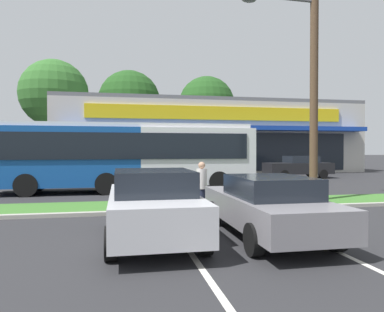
# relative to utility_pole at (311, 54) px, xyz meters

# --- Properties ---
(grass_median) EXTENTS (56.00, 2.20, 0.12)m
(grass_median) POSITION_rel_utility_pole_xyz_m (-3.39, 0.24, -5.50)
(grass_median) COLOR #386B28
(grass_median) RESTS_ON ground_plane
(curb_lip) EXTENTS (56.00, 0.24, 0.12)m
(curb_lip) POSITION_rel_utility_pole_xyz_m (-3.39, -0.98, -5.50)
(curb_lip) COLOR #99968C
(curb_lip) RESTS_ON ground_plane
(parking_stripe_0) EXTENTS (0.12, 4.80, 0.01)m
(parking_stripe_0) POSITION_rel_utility_pole_xyz_m (-5.61, -5.94, -5.56)
(parking_stripe_0) COLOR silver
(parking_stripe_0) RESTS_ON ground_plane
(storefront_building) EXTENTS (26.64, 14.12, 6.37)m
(storefront_building) POSITION_rel_utility_pole_xyz_m (1.08, 22.63, -2.38)
(storefront_building) COLOR #BCB7AD
(storefront_building) RESTS_ON ground_plane
(tree_left) EXTENTS (7.43, 7.43, 11.92)m
(tree_left) POSITION_rel_utility_pole_xyz_m (-14.04, 30.14, 2.63)
(tree_left) COLOR #473323
(tree_left) RESTS_ON ground_plane
(tree_mid_left) EXTENTS (7.50, 7.50, 11.60)m
(tree_mid_left) POSITION_rel_utility_pole_xyz_m (-5.78, 32.69, 2.27)
(tree_mid_left) COLOR #473323
(tree_mid_left) RESTS_ON ground_plane
(tree_mid) EXTENTS (6.67, 6.67, 10.75)m
(tree_mid) POSITION_rel_utility_pole_xyz_m (3.29, 30.17, 1.84)
(tree_mid) COLOR #473323
(tree_mid) RESTS_ON ground_plane
(utility_pole) EXTENTS (3.03, 2.40, 10.43)m
(utility_pole) POSITION_rel_utility_pole_xyz_m (0.00, 0.00, 0.00)
(utility_pole) COLOR #4C3826
(utility_pole) RESTS_ON ground_plane
(city_bus) EXTENTS (12.24, 2.66, 3.25)m
(city_bus) POSITION_rel_utility_pole_xyz_m (-6.63, 5.33, -3.80)
(city_bus) COLOR #144793
(city_bus) RESTS_ON ground_plane
(car_0) EXTENTS (4.36, 1.87, 1.38)m
(car_0) POSITION_rel_utility_pole_xyz_m (-9.23, 11.15, -4.84)
(car_0) COLOR slate
(car_0) RESTS_ON ground_plane
(car_1) EXTENTS (1.95, 4.72, 1.42)m
(car_1) POSITION_rel_utility_pole_xyz_m (-3.62, -4.53, -4.82)
(car_1) COLOR slate
(car_1) RESTS_ON ground_plane
(car_2) EXTENTS (1.99, 4.45, 1.58)m
(car_2) POSITION_rel_utility_pole_xyz_m (-6.25, -4.36, -4.76)
(car_2) COLOR #B7B7BC
(car_2) RESTS_ON ground_plane
(car_5) EXTENTS (4.67, 1.94, 1.56)m
(car_5) POSITION_rel_utility_pole_xyz_m (5.44, 11.36, -4.76)
(car_5) COLOR black
(car_5) RESTS_ON ground_plane
(pedestrian_by_pole) EXTENTS (0.33, 0.33, 1.64)m
(pedestrian_by_pole) POSITION_rel_utility_pole_xyz_m (-4.44, -1.31, -4.74)
(pedestrian_by_pole) COLOR #1E2338
(pedestrian_by_pole) RESTS_ON ground_plane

